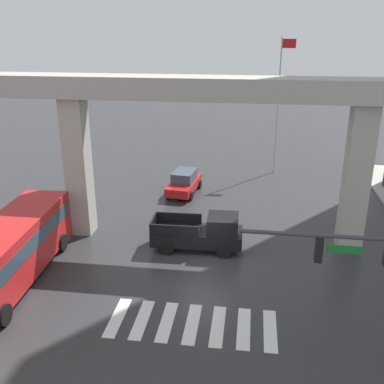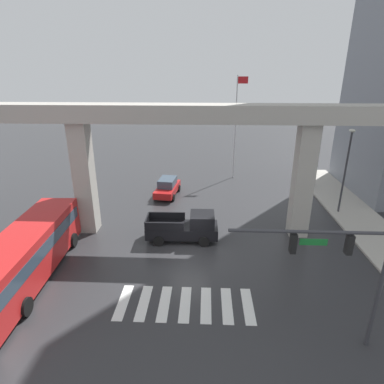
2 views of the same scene
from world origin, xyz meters
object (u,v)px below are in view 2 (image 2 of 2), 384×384
(pickup_truck, at_px, (186,227))
(city_bus, at_px, (26,253))
(traffic_signal_mast, at_px, (344,259))
(flagpole, at_px, (236,121))
(sedan_red, at_px, (167,187))
(street_lamp_far_north, at_px, (320,145))
(street_lamp_mid_block, at_px, (347,162))

(pickup_truck, relative_size, city_bus, 0.47)
(pickup_truck, height_order, traffic_signal_mast, traffic_signal_mast)
(traffic_signal_mast, bearing_deg, flagpole, 95.64)
(city_bus, xyz_separation_m, sedan_red, (6.52, 13.91, -0.87))
(city_bus, relative_size, sedan_red, 2.43)
(city_bus, relative_size, street_lamp_far_north, 1.50)
(street_lamp_far_north, relative_size, flagpole, 0.65)
(city_bus, height_order, traffic_signal_mast, traffic_signal_mast)
(city_bus, height_order, street_lamp_far_north, street_lamp_far_north)
(pickup_truck, bearing_deg, city_bus, -150.38)
(street_lamp_mid_block, bearing_deg, flagpole, 130.71)
(pickup_truck, distance_m, sedan_red, 9.16)
(city_bus, distance_m, sedan_red, 15.39)
(traffic_signal_mast, height_order, street_lamp_far_north, street_lamp_far_north)
(pickup_truck, height_order, sedan_red, pickup_truck)
(flagpole, bearing_deg, city_bus, -124.11)
(street_lamp_far_north, bearing_deg, pickup_truck, -137.15)
(city_bus, height_order, sedan_red, city_bus)
(traffic_signal_mast, relative_size, street_lamp_far_north, 0.90)
(traffic_signal_mast, bearing_deg, sedan_red, 117.48)
(sedan_red, height_order, street_lamp_mid_block, street_lamp_mid_block)
(flagpole, bearing_deg, traffic_signal_mast, -84.36)
(city_bus, distance_m, flagpole, 24.55)
(street_lamp_mid_block, height_order, street_lamp_far_north, same)
(pickup_truck, height_order, street_lamp_far_north, street_lamp_far_north)
(pickup_truck, relative_size, sedan_red, 1.14)
(street_lamp_mid_block, bearing_deg, street_lamp_far_north, 90.00)
(street_lamp_mid_block, bearing_deg, traffic_signal_mast, -112.20)
(pickup_truck, bearing_deg, street_lamp_mid_block, 22.33)
(sedan_red, height_order, flagpole, flagpole)
(pickup_truck, bearing_deg, traffic_signal_mast, -52.72)
(traffic_signal_mast, bearing_deg, pickup_truck, 127.28)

